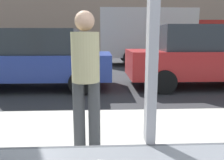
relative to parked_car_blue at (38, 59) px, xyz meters
The scene contains 7 objects.
ground_plane 3.28m from the parked_car_blue, 48.36° to the left, with size 60.00×60.00×0.00m, color #2D2D30.
sidewalk_strip 4.62m from the parked_car_blue, 62.43° to the right, with size 16.00×2.80×0.14m, color #B2ADA3.
building_facade_far 16.17m from the parked_car_blue, 82.46° to the left, with size 28.00×1.20×5.97m, color gray.
parked_car_blue is the anchor object (origin of this frame).
parked_car_red 4.85m from the parked_car_blue, ahead, with size 4.51×2.04×1.83m.
box_truck 7.68m from the parked_car_blue, 49.24° to the left, with size 6.67×2.44×2.93m.
pedestrian 4.46m from the parked_car_blue, 68.04° to the right, with size 0.32×0.32×1.63m.
Camera 1 is at (-0.26, -1.07, 1.48)m, focal length 36.33 mm.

